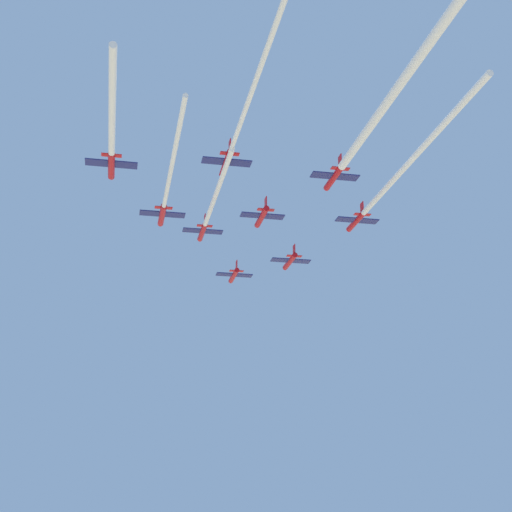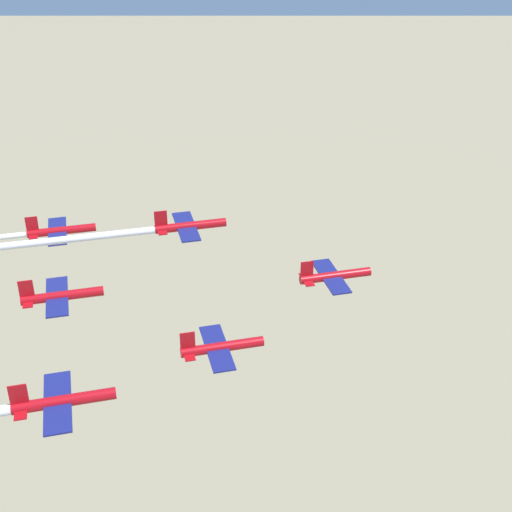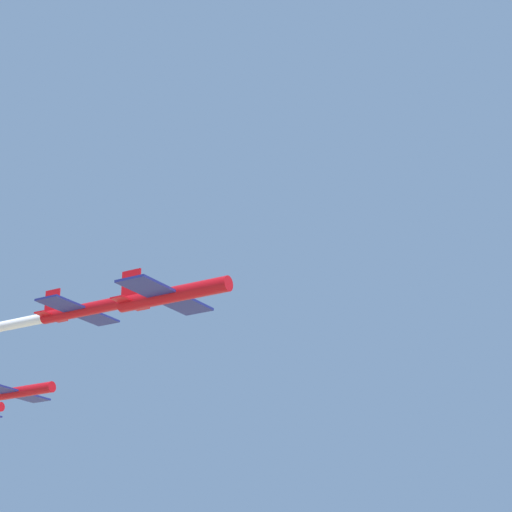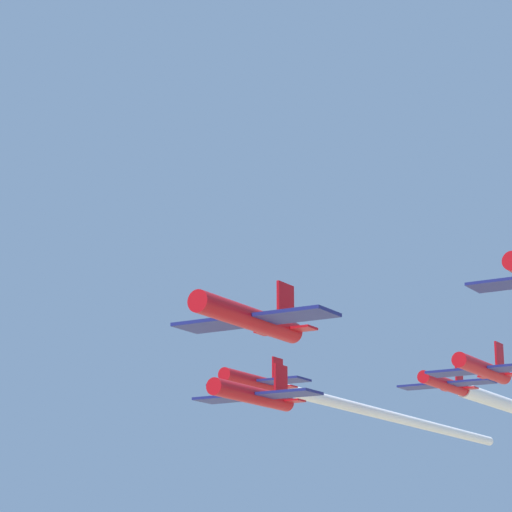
{
  "view_description": "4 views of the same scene",
  "coord_description": "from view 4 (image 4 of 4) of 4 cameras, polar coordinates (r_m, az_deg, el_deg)",
  "views": [
    {
      "loc": [
        -104.46,
        117.7,
        90.96
      ],
      "look_at": [
        21.11,
        17.37,
        145.48
      ],
      "focal_mm": 50.0,
      "sensor_mm": 36.0,
      "label": 1
    },
    {
      "loc": [
        -34.12,
        -27.96,
        184.47
      ],
      "look_at": [
        16.61,
        29.32,
        142.51
      ],
      "focal_mm": 50.0,
      "sensor_mm": 36.0,
      "label": 2
    },
    {
      "loc": [
        32.82,
        -42.48,
        117.99
      ],
      "look_at": [
        29.39,
        17.33,
        141.03
      ],
      "focal_mm": 70.0,
      "sensor_mm": 36.0,
      "label": 3
    },
    {
      "loc": [
        81.45,
        26.09,
        128.18
      ],
      "look_at": [
        21.03,
        22.46,
        143.94
      ],
      "focal_mm": 85.0,
      "sensor_mm": 36.0,
      "label": 4
    }
  ],
  "objects": [
    {
      "name": "jet_5",
      "position": [
        97.26,
        0.03,
        -5.94
      ],
      "size": [
        8.81,
        8.61,
        3.04
      ],
      "rotation": [
        0.0,
        0.0,
        4.23
      ],
      "color": "#B20C14"
    },
    {
      "name": "jet_4",
      "position": [
        89.04,
        10.69,
        -5.24
      ],
      "size": [
        8.81,
        8.61,
        3.04
      ],
      "rotation": [
        0.0,
        0.0,
        4.23
      ],
      "color": "#B20C14"
    },
    {
      "name": "smoke_trail_5",
      "position": [
        122.38,
        6.94,
        -7.64
      ],
      "size": [
        43.66,
        23.28,
        1.0
      ],
      "rotation": [
        0.0,
        0.0,
        4.23
      ],
      "color": "white"
    },
    {
      "name": "jet_2",
      "position": [
        78.09,
        -0.05,
        -6.57
      ],
      "size": [
        8.81,
        8.61,
        3.04
      ],
      "rotation": [
        0.0,
        0.0,
        4.23
      ],
      "color": "#B20C14"
    },
    {
      "name": "jet_0",
      "position": [
        59.72,
        -0.18,
        -2.95
      ],
      "size": [
        8.81,
        8.61,
        3.04
      ],
      "rotation": [
        0.0,
        0.0,
        4.23
      ],
      "color": "#B20C14"
    },
    {
      "name": "jet_8",
      "position": [
        107.66,
        8.9,
        -5.95
      ],
      "size": [
        8.81,
        8.61,
        3.04
      ],
      "rotation": [
        0.0,
        0.0,
        4.23
      ],
      "color": "#B20C14"
    }
  ]
}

